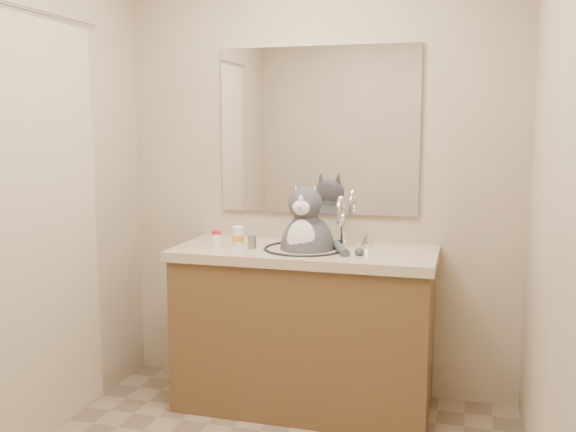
# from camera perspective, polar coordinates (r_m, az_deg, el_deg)

# --- Properties ---
(room) EXTENTS (2.22, 2.52, 2.42)m
(room) POSITION_cam_1_polar(r_m,az_deg,el_deg) (2.34, -4.28, 1.24)
(room) COLOR gray
(room) RESTS_ON ground
(vanity) EXTENTS (1.34, 0.59, 1.12)m
(vanity) POSITION_cam_1_polar(r_m,az_deg,el_deg) (3.41, 1.49, -9.63)
(vanity) COLOR brown
(vanity) RESTS_ON ground
(mirror) EXTENTS (1.10, 0.02, 0.90)m
(mirror) POSITION_cam_1_polar(r_m,az_deg,el_deg) (3.51, 2.64, 7.58)
(mirror) COLOR white
(mirror) RESTS_ON room
(shower_curtain) EXTENTS (0.02, 1.30, 1.93)m
(shower_curtain) POSITION_cam_1_polar(r_m,az_deg,el_deg) (2.97, -22.95, -1.23)
(shower_curtain) COLOR beige
(shower_curtain) RESTS_ON ground
(cat) EXTENTS (0.40, 0.34, 0.56)m
(cat) POSITION_cam_1_polar(r_m,az_deg,el_deg) (3.29, 1.71, -2.55)
(cat) COLOR #46464B
(cat) RESTS_ON vanity
(pill_bottle_redcap) EXTENTS (0.05, 0.05, 0.08)m
(pill_bottle_redcap) POSITION_cam_1_polar(r_m,az_deg,el_deg) (3.38, -6.38, -1.97)
(pill_bottle_redcap) COLOR white
(pill_bottle_redcap) RESTS_ON vanity
(pill_bottle_orange) EXTENTS (0.08, 0.08, 0.10)m
(pill_bottle_orange) POSITION_cam_1_polar(r_m,az_deg,el_deg) (3.38, -4.45, -1.84)
(pill_bottle_orange) COLOR white
(pill_bottle_orange) RESTS_ON vanity
(grey_canister) EXTENTS (0.06, 0.06, 0.07)m
(grey_canister) POSITION_cam_1_polar(r_m,az_deg,el_deg) (3.30, -3.21, -2.34)
(grey_canister) COLOR slate
(grey_canister) RESTS_ON vanity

